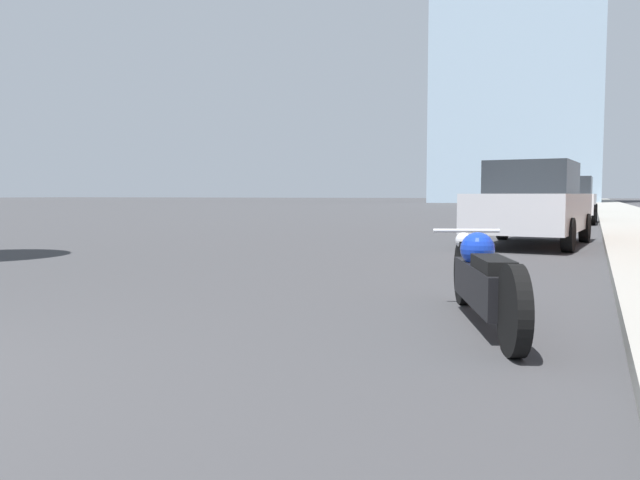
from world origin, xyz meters
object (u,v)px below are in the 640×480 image
at_px(motorcycle, 483,280).
at_px(parked_car_silver, 532,204).
at_px(parked_car_white, 569,200).
at_px(parked_car_green, 574,200).

distance_m(motorcycle, parked_car_silver, 8.63).
bearing_deg(motorcycle, parked_car_white, 70.08).
distance_m(motorcycle, parked_car_white, 19.87).
bearing_deg(parked_car_silver, parked_car_white, 93.42).
height_order(motorcycle, parked_car_silver, parked_car_silver).
bearing_deg(parked_car_white, parked_car_silver, -90.31).
bearing_deg(parked_car_green, motorcycle, -95.51).
distance_m(motorcycle, parked_car_green, 32.66).
xyz_separation_m(motorcycle, parked_car_green, (-0.18, 32.66, 0.42)).
xyz_separation_m(motorcycle, parked_car_white, (-0.02, 19.87, 0.51)).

